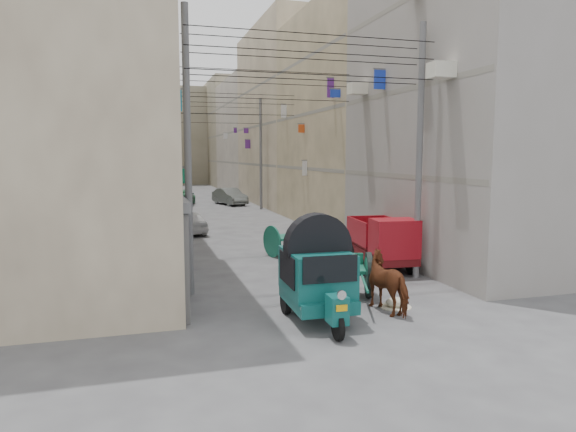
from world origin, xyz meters
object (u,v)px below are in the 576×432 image
object	(u,v)px
auto_rickshaw	(317,273)
distant_car_white	(189,222)
feed_sack	(395,302)
distant_car_grey	(230,196)
second_cart	(286,239)
tonga_cart	(347,274)
distant_car_green	(183,197)
mini_truck	(385,245)
horse	(391,282)

from	to	relation	value
auto_rickshaw	distant_car_white	size ratio (longest dim) A/B	0.84
feed_sack	distant_car_grey	distance (m)	28.87
feed_sack	second_cart	bearing A→B (deg)	96.28
tonga_cart	distant_car_green	size ratio (longest dim) A/B	0.71
tonga_cart	distant_car_green	distance (m)	28.51
feed_sack	mini_truck	bearing A→B (deg)	66.81
auto_rickshaw	distant_car_grey	xyz separation A→B (m)	(2.88, 29.28, -0.49)
tonga_cart	horse	bearing A→B (deg)	-49.91
mini_truck	feed_sack	bearing A→B (deg)	-107.64
mini_truck	distant_car_grey	xyz separation A→B (m)	(-1.12, 24.90, -0.23)
tonga_cart	distant_car_grey	xyz separation A→B (m)	(1.42, 27.61, 0.00)
tonga_cart	feed_sack	bearing A→B (deg)	-36.84
distant_car_green	distant_car_white	bearing A→B (deg)	97.14
second_cart	distant_car_grey	world-z (taller)	distant_car_grey
distant_car_white	distant_car_grey	distance (m)	15.20
horse	distant_car_grey	bearing A→B (deg)	-103.28
distant_car_white	distant_car_grey	world-z (taller)	distant_car_grey
second_cart	distant_car_green	size ratio (longest dim) A/B	0.40
feed_sack	horse	size ratio (longest dim) A/B	0.30
feed_sack	distant_car_green	world-z (taller)	distant_car_green
second_cart	distant_car_white	distance (m)	7.58
auto_rickshaw	distant_car_grey	world-z (taller)	auto_rickshaw
feed_sack	horse	world-z (taller)	horse
mini_truck	horse	distance (m)	4.64
distant_car_green	second_cart	bearing A→B (deg)	106.34
second_cart	distant_car_green	distance (m)	22.32
distant_car_grey	distant_car_green	world-z (taller)	distant_car_grey
auto_rickshaw	distant_car_grey	size ratio (longest dim) A/B	0.70
mini_truck	distant_car_green	bearing A→B (deg)	106.02
tonga_cart	second_cart	bearing A→B (deg)	109.25
distant_car_grey	distant_car_green	bearing A→B (deg)	151.44
auto_rickshaw	tonga_cart	bearing A→B (deg)	50.15
second_cart	distant_car_grey	distance (m)	21.44
auto_rickshaw	distant_car_grey	distance (m)	29.42
horse	mini_truck	bearing A→B (deg)	-126.81
mini_truck	distant_car_white	size ratio (longest dim) A/B	1.03
tonga_cart	distant_car_green	xyz separation A→B (m)	(-2.21, 28.42, -0.04)
distant_car_white	tonga_cart	bearing A→B (deg)	95.60
second_cart	distant_car_white	size ratio (longest dim) A/B	0.51
auto_rickshaw	feed_sack	bearing A→B (deg)	11.61
distant_car_white	distant_car_green	bearing A→B (deg)	-101.34
auto_rickshaw	distant_car_green	size ratio (longest dim) A/B	0.66
tonga_cart	mini_truck	size ratio (longest dim) A/B	0.87
auto_rickshaw	feed_sack	size ratio (longest dim) A/B	5.43
tonga_cart	second_cart	distance (m)	6.21
distant_car_grey	distant_car_green	distance (m)	3.72
distant_car_white	distant_car_grey	size ratio (longest dim) A/B	0.83
tonga_cart	horse	size ratio (longest dim) A/B	1.71
distant_car_grey	tonga_cart	bearing A→B (deg)	-108.85
distant_car_grey	feed_sack	bearing A→B (deg)	-107.05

